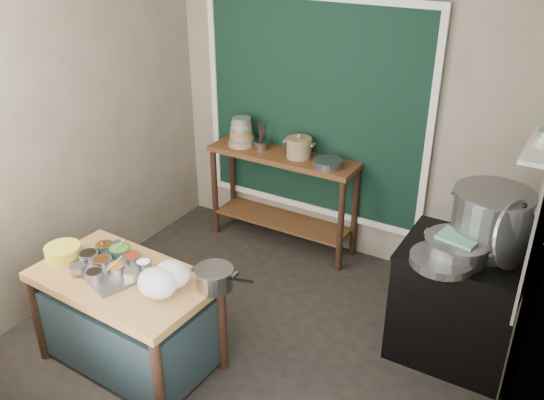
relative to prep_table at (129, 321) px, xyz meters
The scene contains 26 objects.
floor 1.06m from the prep_table, 49.14° to the left, with size 3.50×3.00×0.02m, color black.
back_wall 2.56m from the prep_table, 73.98° to the left, with size 3.50×0.02×2.80m, color gray.
left_wall 1.69m from the prep_table, 145.98° to the left, with size 0.02×3.00×2.80m, color gray.
right_wall 2.72m from the prep_table, 17.29° to the left, with size 0.02×3.00×2.80m, color gray.
curtain_panel 2.44m from the prep_table, 82.33° to the left, with size 2.10×0.02×1.90m, color black.
curtain_frame 2.43m from the prep_table, 82.30° to the left, with size 2.22×0.03×2.02m, color beige, non-canonical shape.
soot_patch 2.79m from the prep_table, 30.37° to the left, with size 0.01×1.30×1.30m, color black.
prep_table is the anchor object (origin of this frame).
back_counter 2.03m from the prep_table, 87.21° to the left, with size 1.45×0.40×0.95m, color #503216.
stove_block 2.38m from the prep_table, 33.04° to the left, with size 0.90×0.68×0.85m, color black.
stove_top 2.43m from the prep_table, 33.04° to the left, with size 0.92×0.69×0.03m, color black.
condiment_tray 0.41m from the prep_table, 165.10° to the left, with size 0.58×0.41×0.03m, color gray.
condiment_bowls 0.46m from the prep_table, 161.96° to the left, with size 0.53×0.43×0.06m.
yellow_basin 0.67m from the prep_table, behind, with size 0.25×0.25×0.10m, color gold.
saucepan 0.79m from the prep_table, 19.53° to the left, with size 0.26×0.26×0.14m, color gray, non-canonical shape.
plastic_bag_a 0.59m from the prep_table, ahead, with size 0.26×0.23×0.20m, color white.
plastic_bag_b 0.60m from the prep_table, 13.74° to the left, with size 0.24×0.21×0.18m, color white.
bowl_stack 2.16m from the prep_table, 99.75° to the left, with size 0.25×0.25×0.28m.
utensil_cup 2.13m from the prep_table, 93.79° to the left, with size 0.13×0.13×0.08m, color gray.
ceramic_crock 2.16m from the prep_table, 82.69° to the left, with size 0.24×0.24×0.16m, color olive, non-canonical shape.
wide_bowl 2.14m from the prep_table, 73.57° to the left, with size 0.26×0.26×0.07m, color gray.
stock_pot 2.60m from the prep_table, 34.35° to the left, with size 0.55×0.55×0.43m, color gray, non-canonical shape.
pot_lid 2.67m from the prep_table, 29.24° to the left, with size 0.47×0.47×0.02m, color gray.
steamer 2.32m from the prep_table, 31.39° to the left, with size 0.44×0.44×0.14m, color gray, non-canonical shape.
green_cloth 2.34m from the prep_table, 31.39° to the left, with size 0.26×0.20×0.02m, color #61A580.
shallow_pan 2.20m from the prep_table, 29.39° to the left, with size 0.42×0.42×0.06m, color gray.
Camera 1 is at (1.87, -3.03, 2.97)m, focal length 38.00 mm.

